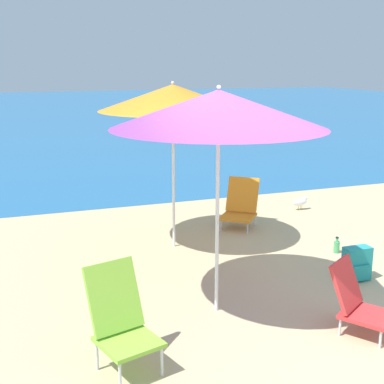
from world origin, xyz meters
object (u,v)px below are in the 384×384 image
(beach_chair_lime, at_px, (121,318))
(water_bottle, at_px, (337,247))
(beach_chair_orange, at_px, (240,205))
(seagull, at_px, (300,202))
(beach_chair_red, at_px, (357,300))
(beach_umbrella_orange, at_px, (173,98))
(backpack_teal, at_px, (357,264))
(beach_umbrella_purple, at_px, (219,109))

(beach_chair_lime, distance_m, water_bottle, 3.71)
(beach_chair_orange, relative_size, beach_chair_lime, 0.91)
(beach_chair_lime, xyz_separation_m, seagull, (3.94, 3.72, -0.30))
(beach_chair_red, bearing_deg, seagull, 32.48)
(beach_umbrella_orange, bearing_deg, beach_chair_lime, -116.42)
(backpack_teal, height_order, seagull, backpack_teal)
(beach_chair_lime, distance_m, seagull, 5.43)
(beach_umbrella_orange, distance_m, beach_chair_orange, 2.17)
(beach_umbrella_orange, xyz_separation_m, beach_chair_red, (0.85, -2.84, -1.70))
(backpack_teal, xyz_separation_m, seagull, (0.99, 2.87, -0.05))
(beach_chair_red, height_order, backpack_teal, beach_chair_red)
(water_bottle, height_order, seagull, seagull)
(beach_chair_orange, bearing_deg, seagull, 59.48)
(beach_umbrella_purple, height_order, beach_chair_lime, beach_umbrella_purple)
(beach_chair_red, bearing_deg, beach_umbrella_orange, 73.54)
(beach_umbrella_purple, relative_size, backpack_teal, 5.68)
(beach_umbrella_orange, distance_m, backpack_teal, 3.04)
(seagull, bearing_deg, backpack_teal, -109.08)
(water_bottle, bearing_deg, beach_umbrella_purple, -154.63)
(beach_umbrella_purple, distance_m, backpack_teal, 2.59)
(seagull, bearing_deg, beach_umbrella_purple, -132.82)
(beach_chair_red, relative_size, water_bottle, 3.10)
(beach_chair_orange, xyz_separation_m, beach_chair_lime, (-2.59, -3.24, 0.11))
(beach_chair_lime, distance_m, backpack_teal, 3.08)
(beach_umbrella_purple, xyz_separation_m, seagull, (2.81, 3.03, -1.89))
(beach_chair_lime, bearing_deg, backpack_teal, 0.05)
(beach_umbrella_orange, height_order, beach_chair_orange, beach_umbrella_orange)
(backpack_teal, relative_size, seagull, 1.47)
(beach_chair_red, distance_m, beach_chair_orange, 3.42)
(backpack_teal, distance_m, water_bottle, 0.92)
(beach_umbrella_orange, height_order, water_bottle, beach_umbrella_orange)
(backpack_teal, bearing_deg, beach_umbrella_orange, 131.44)
(beach_umbrella_orange, height_order, beach_chair_red, beach_umbrella_orange)
(beach_chair_lime, bearing_deg, beach_chair_orange, 35.31)
(beach_umbrella_orange, bearing_deg, beach_umbrella_purple, -95.84)
(beach_umbrella_orange, bearing_deg, backpack_teal, -48.56)
(beach_chair_lime, relative_size, backpack_teal, 2.18)
(beach_umbrella_orange, distance_m, beach_chair_red, 3.41)
(beach_umbrella_orange, distance_m, beach_chair_lime, 3.38)
(backpack_teal, height_order, water_bottle, backpack_teal)
(beach_chair_lime, relative_size, seagull, 3.21)
(beach_umbrella_purple, height_order, seagull, beach_umbrella_purple)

